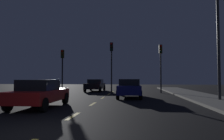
% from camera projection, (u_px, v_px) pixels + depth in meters
% --- Properties ---
extents(ground_plane, '(80.00, 80.00, 0.00)m').
position_uv_depth(ground_plane, '(95.00, 103.00, 12.21)').
color(ground_plane, black).
extents(sidewalk_curb_right, '(3.00, 40.00, 0.15)m').
position_uv_depth(sidewalk_curb_right, '(224.00, 103.00, 11.40)').
color(sidewalk_curb_right, gray).
rests_on(sidewalk_curb_right, ground_plane).
extents(lane_stripe_second, '(0.16, 1.60, 0.01)m').
position_uv_depth(lane_stripe_second, '(73.00, 116.00, 7.84)').
color(lane_stripe_second, '#EACC4C').
rests_on(lane_stripe_second, ground_plane).
extents(lane_stripe_third, '(0.16, 1.60, 0.01)m').
position_uv_depth(lane_stripe_third, '(93.00, 104.00, 11.61)').
color(lane_stripe_third, '#EACC4C').
rests_on(lane_stripe_third, ground_plane).
extents(lane_stripe_fourth, '(0.16, 1.60, 0.01)m').
position_uv_depth(lane_stripe_fourth, '(103.00, 98.00, 15.39)').
color(lane_stripe_fourth, '#EACC4C').
rests_on(lane_stripe_fourth, ground_plane).
extents(lane_stripe_fifth, '(0.16, 1.60, 0.01)m').
position_uv_depth(lane_stripe_fifth, '(109.00, 94.00, 19.16)').
color(lane_stripe_fifth, '#EACC4C').
rests_on(lane_stripe_fifth, ground_plane).
extents(lane_stripe_sixth, '(0.16, 1.60, 0.01)m').
position_uv_depth(lane_stripe_sixth, '(113.00, 92.00, 22.94)').
color(lane_stripe_sixth, '#EACC4C').
rests_on(lane_stripe_sixth, ground_plane).
extents(traffic_signal_left, '(0.32, 0.38, 4.62)m').
position_uv_depth(traffic_signal_left, '(62.00, 62.00, 21.75)').
color(traffic_signal_left, black).
rests_on(traffic_signal_left, ground_plane).
extents(traffic_signal_center, '(0.32, 0.38, 5.32)m').
position_uv_depth(traffic_signal_center, '(111.00, 58.00, 21.19)').
color(traffic_signal_center, '#2D2D30').
rests_on(traffic_signal_center, ground_plane).
extents(traffic_signal_right, '(0.32, 0.38, 4.99)m').
position_uv_depth(traffic_signal_right, '(161.00, 59.00, 20.63)').
color(traffic_signal_right, '#2D2D30').
rests_on(traffic_signal_right, ground_plane).
extents(car_stopped_ahead, '(1.85, 4.49, 1.44)m').
position_uv_depth(car_stopped_ahead, '(129.00, 88.00, 15.77)').
color(car_stopped_ahead, navy).
rests_on(car_stopped_ahead, ground_plane).
extents(car_adjacent_lane, '(1.97, 4.14, 1.42)m').
position_uv_depth(car_adjacent_lane, '(40.00, 93.00, 10.31)').
color(car_adjacent_lane, '#B21919').
rests_on(car_adjacent_lane, ground_plane).
extents(car_oncoming_far, '(1.94, 4.36, 1.40)m').
position_uv_depth(car_oncoming_far, '(95.00, 85.00, 23.73)').
color(car_oncoming_far, black).
rests_on(car_oncoming_far, ground_plane).
extents(street_lamp_right, '(2.15, 0.36, 7.57)m').
position_uv_depth(street_lamp_right, '(213.00, 31.00, 12.95)').
color(street_lamp_right, '#2D2D30').
rests_on(street_lamp_right, ground_plane).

